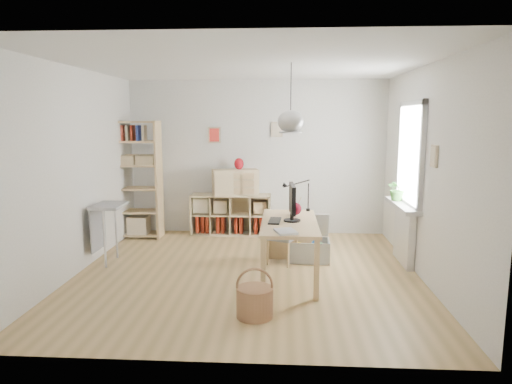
# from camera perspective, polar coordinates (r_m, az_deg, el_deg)

# --- Properties ---
(ground) EXTENTS (4.50, 4.50, 0.00)m
(ground) POSITION_cam_1_polar(r_m,az_deg,el_deg) (6.16, -1.11, -10.13)
(ground) COLOR tan
(ground) RESTS_ON ground
(room_shell) EXTENTS (4.50, 4.50, 4.50)m
(room_shell) POSITION_cam_1_polar(r_m,az_deg,el_deg) (5.64, 4.34, 8.80)
(room_shell) COLOR white
(room_shell) RESTS_ON ground
(window_unit) EXTENTS (0.07, 1.16, 1.46)m
(window_unit) POSITION_cam_1_polar(r_m,az_deg,el_deg) (6.65, 18.83, 4.50)
(window_unit) COLOR white
(window_unit) RESTS_ON ground
(radiator) EXTENTS (0.10, 0.80, 0.80)m
(radiator) POSITION_cam_1_polar(r_m,az_deg,el_deg) (6.82, 18.04, -5.16)
(radiator) COLOR silver
(radiator) RESTS_ON ground
(windowsill) EXTENTS (0.22, 1.20, 0.06)m
(windowsill) POSITION_cam_1_polar(r_m,az_deg,el_deg) (6.72, 17.81, -1.61)
(windowsill) COLOR silver
(windowsill) RESTS_ON radiator
(desk) EXTENTS (0.70, 1.50, 0.75)m
(desk) POSITION_cam_1_polar(r_m,az_deg,el_deg) (5.81, 4.18, -4.58)
(desk) COLOR #D7B87C
(desk) RESTS_ON ground
(cube_shelf) EXTENTS (1.40, 0.38, 0.72)m
(cube_shelf) POSITION_cam_1_polar(r_m,az_deg,el_deg) (8.12, -3.29, -3.20)
(cube_shelf) COLOR tan
(cube_shelf) RESTS_ON ground
(tall_bookshelf) EXTENTS (0.80, 0.38, 2.00)m
(tall_bookshelf) POSITION_cam_1_polar(r_m,az_deg,el_deg) (8.05, -14.71, 2.11)
(tall_bookshelf) COLOR #D7B87C
(tall_bookshelf) RESTS_ON ground
(side_table) EXTENTS (0.40, 0.55, 0.85)m
(side_table) POSITION_cam_1_polar(r_m,az_deg,el_deg) (6.77, -18.37, -2.95)
(side_table) COLOR #9A9A9D
(side_table) RESTS_ON ground
(chair) EXTENTS (0.47, 0.47, 0.73)m
(chair) POSITION_cam_1_polar(r_m,az_deg,el_deg) (6.51, 3.49, -5.24)
(chair) COLOR #9A9A9D
(chair) RESTS_ON ground
(wicker_basket) EXTENTS (0.39, 0.38, 0.53)m
(wicker_basket) POSITION_cam_1_polar(r_m,az_deg,el_deg) (4.84, -0.17, -13.46)
(wicker_basket) COLOR #A06E48
(wicker_basket) RESTS_ON ground
(storage_chest) EXTENTS (0.63, 0.70, 0.64)m
(storage_chest) POSITION_cam_1_polar(r_m,az_deg,el_deg) (6.73, 6.65, -6.65)
(storage_chest) COLOR #B6B6B2
(storage_chest) RESTS_ON ground
(monitor) EXTENTS (0.22, 0.54, 0.47)m
(monitor) POSITION_cam_1_polar(r_m,az_deg,el_deg) (5.75, 4.56, -1.09)
(monitor) COLOR black
(monitor) RESTS_ON desk
(keyboard) EXTENTS (0.17, 0.38, 0.02)m
(keyboard) POSITION_cam_1_polar(r_m,az_deg,el_deg) (5.77, 2.36, -3.61)
(keyboard) COLOR black
(keyboard) RESTS_ON desk
(task_lamp) EXTENTS (0.39, 0.15, 0.42)m
(task_lamp) POSITION_cam_1_polar(r_m,az_deg,el_deg) (6.34, 4.85, 0.07)
(task_lamp) COLOR black
(task_lamp) RESTS_ON desk
(yarn_ball) EXTENTS (0.17, 0.17, 0.17)m
(yarn_ball) POSITION_cam_1_polar(r_m,az_deg,el_deg) (6.16, 4.92, -2.11)
(yarn_ball) COLOR #4D0A1A
(yarn_ball) RESTS_ON desk
(paper_tray) EXTENTS (0.29, 0.32, 0.03)m
(paper_tray) POSITION_cam_1_polar(r_m,az_deg,el_deg) (5.22, 3.74, -4.95)
(paper_tray) COLOR silver
(paper_tray) RESTS_ON desk
(drawer_chest) EXTENTS (0.84, 0.55, 0.44)m
(drawer_chest) POSITION_cam_1_polar(r_m,az_deg,el_deg) (7.95, -2.60, 1.25)
(drawer_chest) COLOR tan
(drawer_chest) RESTS_ON cube_shelf
(red_vase) EXTENTS (0.17, 0.17, 0.20)m
(red_vase) POSITION_cam_1_polar(r_m,az_deg,el_deg) (7.91, -2.14, 3.55)
(red_vase) COLOR maroon
(red_vase) RESTS_ON drawer_chest
(potted_plant) EXTENTS (0.38, 0.36, 0.34)m
(potted_plant) POSITION_cam_1_polar(r_m,az_deg,el_deg) (6.89, 17.28, 0.38)
(potted_plant) COLOR #356E29
(potted_plant) RESTS_ON windowsill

